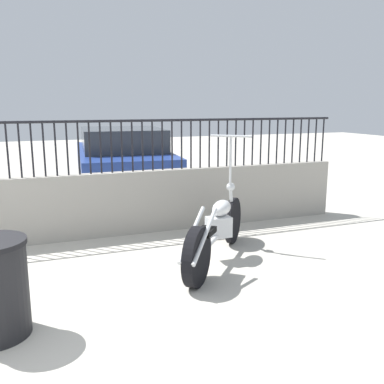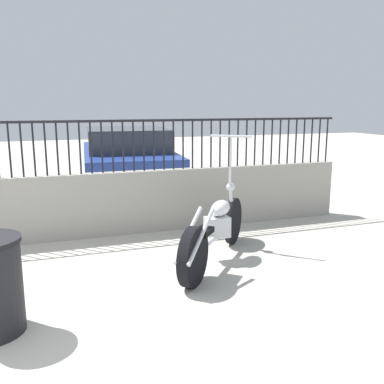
{
  "view_description": "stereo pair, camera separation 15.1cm",
  "coord_description": "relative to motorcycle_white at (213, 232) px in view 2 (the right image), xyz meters",
  "views": [
    {
      "loc": [
        0.48,
        -3.13,
        1.81
      ],
      "look_at": [
        2.41,
        1.94,
        0.7
      ],
      "focal_mm": 40.0,
      "sensor_mm": 36.0,
      "label": 1
    },
    {
      "loc": [
        0.63,
        -3.18,
        1.81
      ],
      "look_at": [
        2.41,
        1.94,
        0.7
      ],
      "focal_mm": 40.0,
      "sensor_mm": 36.0,
      "label": 2
    }
  ],
  "objects": [
    {
      "name": "motorcycle_white",
      "position": [
        0.0,
        0.0,
        0.0
      ],
      "size": [
        1.45,
        1.67,
        1.45
      ],
      "rotation": [
        0.0,
        0.0,
        0.86
      ],
      "color": "black",
      "rests_on": "ground_plane"
    },
    {
      "name": "car_blue",
      "position": [
        -0.09,
        4.68,
        0.29
      ],
      "size": [
        2.13,
        4.24,
        1.33
      ],
      "rotation": [
        0.0,
        0.0,
        1.48
      ],
      "color": "black",
      "rests_on": "ground_plane"
    }
  ]
}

